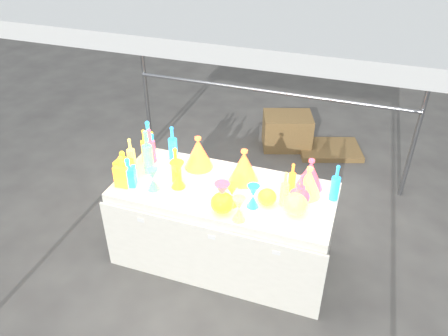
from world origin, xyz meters
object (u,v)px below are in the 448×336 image
(decanter_0, at_px, (124,166))
(hourglass_0, at_px, (232,195))
(lampshade_0, at_px, (198,152))
(cardboard_box_closed, at_px, (287,131))
(display_table, at_px, (224,224))
(globe_0, at_px, (222,204))
(bottle_0, at_px, (149,137))

(decanter_0, bearing_deg, hourglass_0, 1.49)
(lampshade_0, bearing_deg, cardboard_box_closed, 57.72)
(display_table, relative_size, lampshade_0, 6.24)
(globe_0, height_order, lampshade_0, lampshade_0)
(display_table, height_order, cardboard_box_closed, display_table)
(bottle_0, distance_m, globe_0, 1.11)
(decanter_0, relative_size, globe_0, 1.62)
(display_table, bearing_deg, decanter_0, -168.99)
(cardboard_box_closed, distance_m, lampshade_0, 2.05)
(display_table, xyz_separation_m, bottle_0, (-0.84, 0.34, 0.53))
(hourglass_0, bearing_deg, globe_0, -114.23)
(globe_0, bearing_deg, cardboard_box_closed, 89.62)
(decanter_0, height_order, hourglass_0, decanter_0)
(display_table, distance_m, cardboard_box_closed, 2.14)
(cardboard_box_closed, relative_size, bottle_0, 1.94)
(cardboard_box_closed, relative_size, globe_0, 3.32)
(hourglass_0, xyz_separation_m, globe_0, (-0.04, -0.10, -0.02))
(bottle_0, height_order, lampshade_0, bottle_0)
(bottle_0, relative_size, globe_0, 1.71)
(display_table, relative_size, bottle_0, 6.03)
(display_table, bearing_deg, hourglass_0, -53.56)
(display_table, distance_m, globe_0, 0.53)
(bottle_0, xyz_separation_m, decanter_0, (0.03, -0.50, -0.01))
(display_table, distance_m, decanter_0, 0.98)
(bottle_0, bearing_deg, cardboard_box_closed, 62.29)
(cardboard_box_closed, xyz_separation_m, bottle_0, (-0.94, -1.79, 0.69))
(hourglass_0, bearing_deg, decanter_0, 178.99)
(cardboard_box_closed, bearing_deg, lampshade_0, -121.11)
(hourglass_0, bearing_deg, lampshade_0, 136.76)
(bottle_0, xyz_separation_m, hourglass_0, (0.97, -0.52, -0.06))
(bottle_0, height_order, hourglass_0, bottle_0)
(cardboard_box_closed, height_order, decanter_0, decanter_0)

